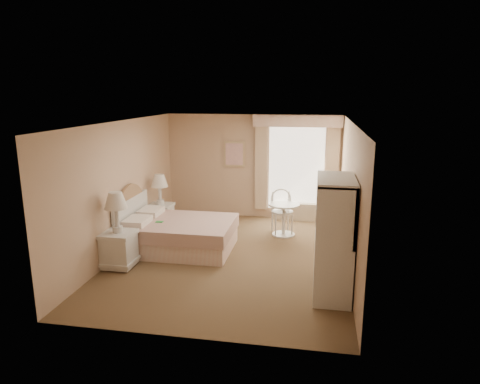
% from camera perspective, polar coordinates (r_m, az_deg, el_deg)
% --- Properties ---
extents(room, '(4.21, 5.51, 2.51)m').
position_cam_1_polar(room, '(7.73, -1.27, -0.01)').
color(room, brown).
rests_on(room, ground).
extents(window, '(2.05, 0.22, 2.51)m').
position_cam_1_polar(window, '(10.18, 7.51, 3.62)').
color(window, white).
rests_on(window, room).
extents(framed_art, '(0.52, 0.04, 0.62)m').
position_cam_1_polar(framed_art, '(10.38, -0.76, 5.08)').
color(framed_art, tan).
rests_on(framed_art, room).
extents(bed, '(2.06, 1.54, 1.36)m').
position_cam_1_polar(bed, '(8.48, -8.46, -5.43)').
color(bed, '#DEA190').
rests_on(bed, room).
extents(nightstand_near, '(0.55, 0.55, 1.34)m').
position_cam_1_polar(nightstand_near, '(7.79, -15.92, -6.14)').
color(nightstand_near, silver).
rests_on(nightstand_near, room).
extents(nightstand_far, '(0.52, 0.52, 1.25)m').
position_cam_1_polar(nightstand_far, '(9.62, -10.54, -2.37)').
color(nightstand_far, silver).
rests_on(nightstand_far, room).
extents(round_table, '(0.66, 0.66, 0.70)m').
position_cam_1_polar(round_table, '(9.20, 5.87, -2.97)').
color(round_table, silver).
rests_on(round_table, room).
extents(cafe_chair, '(0.58, 0.58, 0.97)m').
position_cam_1_polar(cafe_chair, '(9.34, 5.58, -2.12)').
color(cafe_chair, silver).
rests_on(cafe_chair, room).
extents(armoire, '(0.54, 1.09, 1.81)m').
position_cam_1_polar(armoire, '(6.62, 12.38, -7.15)').
color(armoire, silver).
rests_on(armoire, room).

